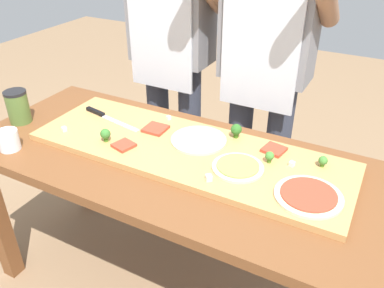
{
  "coord_description": "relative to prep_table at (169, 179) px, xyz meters",
  "views": [
    {
      "loc": [
        0.68,
        -1.09,
        1.58
      ],
      "look_at": [
        0.08,
        0.04,
        0.8
      ],
      "focal_mm": 37.22,
      "sensor_mm": 36.0,
      "label": 1
    }
  ],
  "objects": [
    {
      "name": "chefs_knife",
      "position": [
        -0.39,
        0.11,
        0.14
      ],
      "size": [
        0.32,
        0.08,
        0.02
      ],
      "color": "#B7BABF",
      "rests_on": "cutting_board"
    },
    {
      "name": "cheese_crumble_a",
      "position": [
        0.22,
        -0.1,
        0.14
      ],
      "size": [
        0.03,
        0.03,
        0.02
      ],
      "primitive_type": "cube",
      "rotation": [
        0.0,
        0.0,
        0.72
      ],
      "color": "silver",
      "rests_on": "cutting_board"
    },
    {
      "name": "prep_table",
      "position": [
        0.0,
        0.0,
        0.0
      ],
      "size": [
        1.62,
        0.7,
        0.75
      ],
      "color": "brown",
      "rests_on": "ground"
    },
    {
      "name": "pizza_whole_pesto_green",
      "position": [
        0.28,
        0.01,
        0.14
      ],
      "size": [
        0.19,
        0.19,
        0.02
      ],
      "color": "beige",
      "rests_on": "cutting_board"
    },
    {
      "name": "pizza_slice_near_left",
      "position": [
        -0.17,
        -0.06,
        0.14
      ],
      "size": [
        0.09,
        0.09,
        0.01
      ],
      "primitive_type": "cube",
      "rotation": [
        0.0,
        0.0,
        -0.27
      ],
      "color": "#BC3D28",
      "rests_on": "cutting_board"
    },
    {
      "name": "pizza_slice_near_right",
      "position": [
        -0.13,
        0.11,
        0.14
      ],
      "size": [
        0.09,
        0.09,
        0.01
      ],
      "primitive_type": "cube",
      "rotation": [
        0.0,
        0.0,
        0.02
      ],
      "color": "#BC3D28",
      "rests_on": "cutting_board"
    },
    {
      "name": "cutting_board",
      "position": [
        0.06,
        0.05,
        0.12
      ],
      "size": [
        1.25,
        0.42,
        0.02
      ],
      "primitive_type": "cube",
      "color": "tan",
      "rests_on": "prep_table"
    },
    {
      "name": "pizza_slice_far_left",
      "position": [
        0.36,
        0.19,
        0.14
      ],
      "size": [
        0.09,
        0.09,
        0.01
      ],
      "primitive_type": "cube",
      "rotation": [
        0.0,
        0.0,
        -0.18
      ],
      "color": "#BC3D28",
      "rests_on": "cutting_board"
    },
    {
      "name": "sauce_jar",
      "position": [
        -0.72,
        -0.06,
        0.18
      ],
      "size": [
        0.1,
        0.1,
        0.15
      ],
      "color": "#517033",
      "rests_on": "prep_table"
    },
    {
      "name": "cheese_crumble_d",
      "position": [
        0.45,
        0.12,
        0.14
      ],
      "size": [
        0.02,
        0.02,
        0.02
      ],
      "primitive_type": "cube",
      "rotation": [
        0.0,
        0.0,
        1.27
      ],
      "color": "white",
      "rests_on": "cutting_board"
    },
    {
      "name": "cook_right",
      "position": [
        0.17,
        0.58,
        0.36
      ],
      "size": [
        0.54,
        0.39,
        1.67
      ],
      "color": "#333847",
      "rests_on": "ground"
    },
    {
      "name": "broccoli_floret_front_mid",
      "position": [
        0.37,
        0.1,
        0.16
      ],
      "size": [
        0.03,
        0.03,
        0.04
      ],
      "color": "#487A23",
      "rests_on": "cutting_board"
    },
    {
      "name": "ground_plane",
      "position": [
        0.0,
        0.0,
        -0.64
      ],
      "size": [
        8.0,
        8.0,
        0.0
      ],
      "primitive_type": "plane",
      "color": "#896B4C"
    },
    {
      "name": "pizza_whole_tomato_red",
      "position": [
        0.54,
        -0.03,
        0.14
      ],
      "size": [
        0.22,
        0.22,
        0.02
      ],
      "color": "beige",
      "rests_on": "cutting_board"
    },
    {
      "name": "cook_left",
      "position": [
        -0.32,
        0.58,
        0.36
      ],
      "size": [
        0.54,
        0.39,
        1.67
      ],
      "color": "#333847",
      "rests_on": "ground"
    },
    {
      "name": "broccoli_floret_front_right",
      "position": [
        -0.25,
        -0.05,
        0.16
      ],
      "size": [
        0.04,
        0.04,
        0.05
      ],
      "color": "#3F7220",
      "rests_on": "cutting_board"
    },
    {
      "name": "cheese_crumble_b",
      "position": [
        -0.13,
        0.22,
        0.14
      ],
      "size": [
        0.02,
        0.02,
        0.02
      ],
      "primitive_type": "cube",
      "rotation": [
        0.0,
        0.0,
        1.15
      ],
      "color": "white",
      "rests_on": "cutting_board"
    },
    {
      "name": "broccoli_floret_back_mid",
      "position": [
        0.54,
        0.17,
        0.16
      ],
      "size": [
        0.03,
        0.03,
        0.04
      ],
      "color": "#487A23",
      "rests_on": "cutting_board"
    },
    {
      "name": "broccoli_floret_center_left",
      "position": [
        0.19,
        0.21,
        0.17
      ],
      "size": [
        0.04,
        0.04,
        0.06
      ],
      "color": "#366618",
      "rests_on": "cutting_board"
    },
    {
      "name": "cheese_crumble_c",
      "position": [
        -0.46,
        -0.07,
        0.14
      ],
      "size": [
        0.02,
        0.02,
        0.02
      ],
      "primitive_type": "cube",
      "rotation": [
        0.0,
        0.0,
        1.16
      ],
      "color": "silver",
      "rests_on": "cutting_board"
    },
    {
      "name": "flour_cup",
      "position": [
        -0.58,
        -0.25,
        0.14
      ],
      "size": [
        0.08,
        0.08,
        0.08
      ],
      "color": "white",
      "rests_on": "prep_table"
    },
    {
      "name": "pizza_whole_cheese_artichoke",
      "position": [
        0.07,
        0.12,
        0.14
      ],
      "size": [
        0.22,
        0.22,
        0.02
      ],
      "color": "beige",
      "rests_on": "cutting_board"
    }
  ]
}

